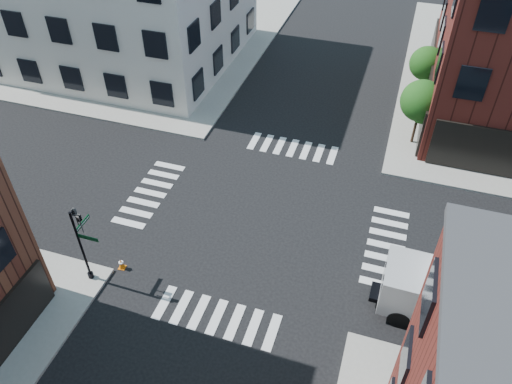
% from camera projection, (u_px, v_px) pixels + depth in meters
% --- Properties ---
extents(ground, '(120.00, 120.00, 0.00)m').
position_uv_depth(ground, '(261.00, 218.00, 28.34)').
color(ground, black).
rests_on(ground, ground).
extents(sidewalk_nw, '(30.00, 30.00, 0.15)m').
position_uv_depth(sidewalk_nw, '(119.00, 26.00, 48.13)').
color(sidewalk_nw, gray).
rests_on(sidewalk_nw, ground).
extents(tree_near, '(2.69, 2.69, 4.49)m').
position_uv_depth(tree_near, '(422.00, 103.00, 31.64)').
color(tree_near, black).
rests_on(tree_near, ground).
extents(tree_far, '(2.43, 2.43, 4.07)m').
position_uv_depth(tree_far, '(427.00, 65.00, 36.12)').
color(tree_far, black).
rests_on(tree_far, ground).
extents(signal_pole, '(1.29, 1.24, 4.60)m').
position_uv_depth(signal_pole, '(82.00, 238.00, 23.23)').
color(signal_pole, black).
rests_on(signal_pole, ground).
extents(box_truck, '(8.49, 2.73, 3.82)m').
position_uv_depth(box_truck, '(484.00, 298.00, 21.73)').
color(box_truck, silver).
rests_on(box_truck, ground).
extents(traffic_cone, '(0.38, 0.38, 0.63)m').
position_uv_depth(traffic_cone, '(121.00, 264.00, 25.38)').
color(traffic_cone, orange).
rests_on(traffic_cone, ground).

